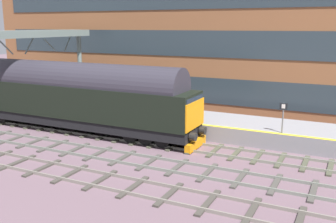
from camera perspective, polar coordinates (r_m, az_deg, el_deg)
ground_plane at (r=23.24m, az=1.19°, el=-5.04°), size 140.00×140.00×0.00m
track_main at (r=23.22m, az=1.19°, el=-4.91°), size 2.50×60.00×0.15m
track_adjacent_west at (r=20.37m, az=-2.83°, el=-7.47°), size 2.50×60.00×0.15m
track_adjacent_far_west at (r=17.94m, az=-7.61°, el=-10.42°), size 2.50×60.00×0.15m
station_platform at (r=26.29m, az=4.49°, el=-1.85°), size 4.00×44.00×1.01m
station_building at (r=33.79m, az=3.76°, el=12.95°), size 5.52×38.86×14.53m
diesel_locomotive at (r=27.06m, az=-14.86°, el=2.49°), size 2.74×19.30×4.68m
platform_number_sign at (r=22.89m, az=16.60°, el=-0.21°), size 0.10×0.44×1.74m
waiting_passenger at (r=28.53m, az=-5.93°, el=2.34°), size 0.36×0.51×1.64m
overhead_footbridge at (r=28.61m, az=-22.83°, el=9.78°), size 15.73×2.00×6.68m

